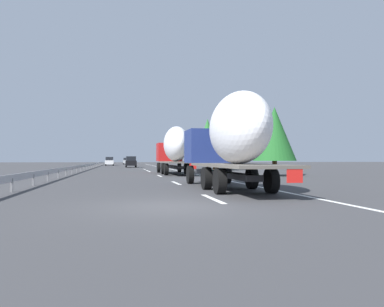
% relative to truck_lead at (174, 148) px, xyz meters
% --- Properties ---
extents(ground_plane, '(260.00, 260.00, 0.00)m').
position_rel_truck_lead_xyz_m(ground_plane, '(15.19, 3.60, -2.48)').
color(ground_plane, '#38383A').
extents(lane_stripe_0, '(3.20, 0.20, 0.01)m').
position_rel_truck_lead_xyz_m(lane_stripe_0, '(-22.81, 1.80, -2.48)').
color(lane_stripe_0, white).
rests_on(lane_stripe_0, ground_plane).
extents(lane_stripe_1, '(3.20, 0.20, 0.01)m').
position_rel_truck_lead_xyz_m(lane_stripe_1, '(-13.63, 1.80, -2.48)').
color(lane_stripe_1, white).
rests_on(lane_stripe_1, ground_plane).
extents(lane_stripe_2, '(3.20, 0.20, 0.01)m').
position_rel_truck_lead_xyz_m(lane_stripe_2, '(-3.81, 1.80, -2.48)').
color(lane_stripe_2, white).
rests_on(lane_stripe_2, ground_plane).
extents(lane_stripe_3, '(3.20, 0.20, 0.01)m').
position_rel_truck_lead_xyz_m(lane_stripe_3, '(8.04, 1.80, -2.48)').
color(lane_stripe_3, white).
rests_on(lane_stripe_3, ground_plane).
extents(lane_stripe_4, '(3.20, 0.20, 0.01)m').
position_rel_truck_lead_xyz_m(lane_stripe_4, '(11.80, 1.80, -2.48)').
color(lane_stripe_4, white).
rests_on(lane_stripe_4, ground_plane).
extents(lane_stripe_5, '(3.20, 0.20, 0.01)m').
position_rel_truck_lead_xyz_m(lane_stripe_5, '(17.45, 1.80, -2.48)').
color(lane_stripe_5, white).
rests_on(lane_stripe_5, ground_plane).
extents(lane_stripe_6, '(3.20, 0.20, 0.01)m').
position_rel_truck_lead_xyz_m(lane_stripe_6, '(30.69, 1.80, -2.48)').
color(lane_stripe_6, white).
rests_on(lane_stripe_6, ground_plane).
extents(edge_line_right, '(110.00, 0.20, 0.01)m').
position_rel_truck_lead_xyz_m(edge_line_right, '(20.19, -1.90, -2.48)').
color(edge_line_right, white).
rests_on(edge_line_right, ground_plane).
extents(truck_lead, '(12.38, 2.55, 4.43)m').
position_rel_truck_lead_xyz_m(truck_lead, '(0.00, 0.00, 0.00)').
color(truck_lead, '#B21919').
rests_on(truck_lead, ground_plane).
extents(truck_trailing, '(12.01, 2.55, 4.32)m').
position_rel_truck_lead_xyz_m(truck_trailing, '(-18.81, -0.00, -0.06)').
color(truck_trailing, navy).
rests_on(truck_trailing, ground_plane).
extents(car_black_suv, '(4.54, 1.87, 1.90)m').
position_rel_truck_lead_xyz_m(car_black_suv, '(30.69, 3.31, -1.53)').
color(car_black_suv, black).
rests_on(car_black_suv, ground_plane).
extents(car_silver_hatch, '(4.67, 1.85, 1.79)m').
position_rel_truck_lead_xyz_m(car_silver_hatch, '(69.41, 3.52, -1.57)').
color(car_silver_hatch, '#ADB2B7').
rests_on(car_silver_hatch, ground_plane).
extents(car_white_van, '(4.34, 1.83, 1.90)m').
position_rel_truck_lead_xyz_m(car_white_van, '(50.04, 7.48, -1.53)').
color(car_white_van, white).
rests_on(car_white_van, ground_plane).
extents(road_sign, '(0.10, 0.90, 3.39)m').
position_rel_truck_lead_xyz_m(road_sign, '(15.76, -3.10, -0.15)').
color(road_sign, gray).
rests_on(road_sign, ground_plane).
extents(tree_0, '(3.97, 3.97, 7.49)m').
position_rel_truck_lead_xyz_m(tree_0, '(19.97, -7.81, 2.13)').
color(tree_0, '#472D19').
rests_on(tree_0, ground_plane).
extents(tree_1, '(3.63, 3.63, 5.83)m').
position_rel_truck_lead_xyz_m(tree_1, '(-5.67, -7.74, 1.06)').
color(tree_1, '#472D19').
rests_on(tree_1, ground_plane).
extents(tree_2, '(3.42, 3.42, 6.72)m').
position_rel_truck_lead_xyz_m(tree_2, '(12.43, -8.61, 1.75)').
color(tree_2, '#472D19').
rests_on(tree_2, ground_plane).
extents(tree_3, '(3.18, 3.18, 7.33)m').
position_rel_truck_lead_xyz_m(tree_3, '(14.88, -7.58, 1.90)').
color(tree_3, '#472D19').
rests_on(tree_3, ground_plane).
extents(tree_4, '(3.63, 3.63, 5.15)m').
position_rel_truck_lead_xyz_m(tree_4, '(10.63, -6.92, 0.84)').
color(tree_4, '#472D19').
rests_on(tree_4, ground_plane).
extents(guardrail_median, '(94.00, 0.10, 0.76)m').
position_rel_truck_lead_xyz_m(guardrail_median, '(18.19, 9.60, -1.90)').
color(guardrail_median, '#9EA0A5').
rests_on(guardrail_median, ground_plane).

